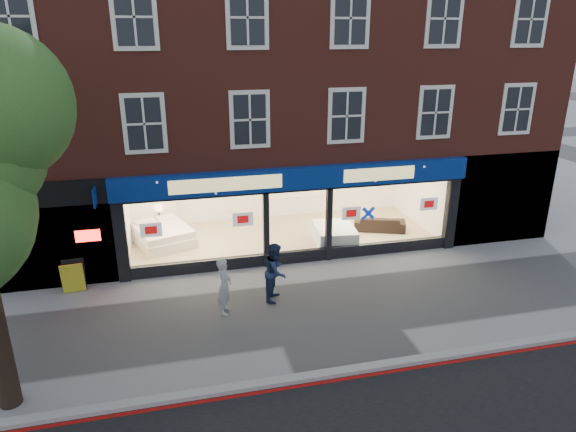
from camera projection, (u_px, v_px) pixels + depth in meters
name	position (u px, v px, depth m)	size (l,w,h in m)	color
ground	(325.00, 307.00, 14.29)	(120.00, 120.00, 0.00)	gray
kerb_line	(367.00, 375.00, 11.46)	(60.00, 0.10, 0.01)	#8C0A07
kerb_stone	(364.00, 368.00, 11.62)	(60.00, 0.25, 0.12)	gray
showroom_floor	(283.00, 236.00, 19.07)	(11.00, 4.50, 0.10)	tan
building	(271.00, 48.00, 18.35)	(19.00, 8.26, 10.30)	maroon
display_bed	(162.00, 233.00, 18.31)	(2.42, 2.66, 1.24)	white
bedside_table	(160.00, 227.00, 19.13)	(0.45, 0.45, 0.55)	brown
mattress_stack	(335.00, 235.00, 18.15)	(1.52, 1.84, 0.67)	white
sofa	(379.00, 223.00, 19.47)	(1.92, 0.75, 0.56)	black
a_board	(73.00, 277.00, 14.99)	(0.64, 0.41, 0.98)	gold
pedestrian_grey	(224.00, 286.00, 13.77)	(0.58, 0.38, 1.60)	#97989E
pedestrian_blue	(276.00, 272.00, 14.48)	(0.83, 0.64, 1.70)	#182343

